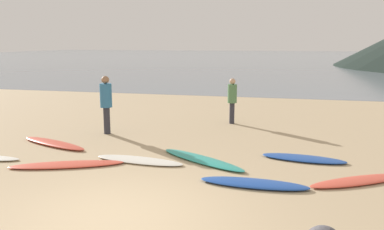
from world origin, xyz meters
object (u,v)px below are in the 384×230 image
Objects in this scene: surfboard_3 at (139,160)px; surfboard_5 at (254,183)px; surfboard_2 at (67,165)px; surfboard_4 at (202,160)px; surfboard_7 at (358,181)px; person_2 at (232,97)px; person_0 at (106,100)px; surfboard_6 at (304,158)px; surfboard_1 at (54,143)px.

surfboard_5 is at bearing -13.10° from surfboard_3.
surfboard_4 is at bearing -1.90° from surfboard_2.
person_2 reaches higher than surfboard_7.
surfboard_6 is at bearing 19.25° from person_0.
surfboard_5 is at bearing -2.55° from person_0.
person_2 reaches higher than surfboard_5.
surfboard_2 reaches higher than surfboard_3.
surfboard_2 is 1.44× the size of person_0.
surfboard_7 is at bearing -45.34° from surfboard_6.
person_0 reaches higher than surfboard_5.
person_2 reaches higher than surfboard_3.
surfboard_5 reaches higher than surfboard_7.
surfboard_3 is at bearing -134.32° from surfboard_4.
surfboard_6 is (2.33, 0.68, -0.00)m from surfboard_4.
surfboard_7 is at bearing 20.67° from surfboard_4.
surfboard_2 is at bearing -28.77° from surfboard_1.
surfboard_5 reaches higher than surfboard_2.
person_0 is 1.14× the size of person_2.
person_2 is at bearing 39.90° from surfboard_2.
surfboard_4 is 1.87m from surfboard_5.
surfboard_6 is at bearing 64.67° from surfboard_5.
surfboard_3 is at bearing 3.60° from surfboard_2.
surfboard_1 is 7.70m from surfboard_7.
person_0 is (-5.76, 1.44, 1.00)m from surfboard_6.
surfboard_5 is (1.33, -1.32, 0.00)m from surfboard_4.
surfboard_4 is 3.42m from surfboard_7.
person_2 is at bearing 103.52° from surfboard_5.
surfboard_1 is at bearing -171.57° from surfboard_6.
surfboard_7 is (4.79, -0.28, 0.00)m from surfboard_3.
surfboard_2 is 4.24m from surfboard_5.
surfboard_3 is 1.04× the size of surfboard_5.
surfboard_3 is 1.48m from surfboard_4.
surfboard_2 is 5.52m from surfboard_6.
surfboard_1 reaches higher than surfboard_7.
surfboard_1 is 5.97m from person_2.
surfboard_1 is 1.10× the size of surfboard_3.
surfboard_6 is 6.03m from person_0.
surfboard_7 is (6.26, 0.43, 0.00)m from surfboard_2.
surfboard_4 is 1.19× the size of surfboard_5.
person_0 reaches higher than surfboard_7.
surfboard_4 is (2.90, 1.07, 0.01)m from surfboard_2.
person_0 is 4.26m from person_2.
surfboard_6 reaches higher than surfboard_2.
surfboard_4 reaches higher than surfboard_3.
surfboard_2 is (1.35, -1.59, -0.01)m from surfboard_1.
surfboard_2 is 1.30× the size of surfboard_6.
surfboard_6 is 1.11× the size of person_0.
surfboard_3 is at bearing -17.89° from person_0.
surfboard_2 is 1.19× the size of surfboard_5.
surfboard_7 is at bearing -64.47° from person_2.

